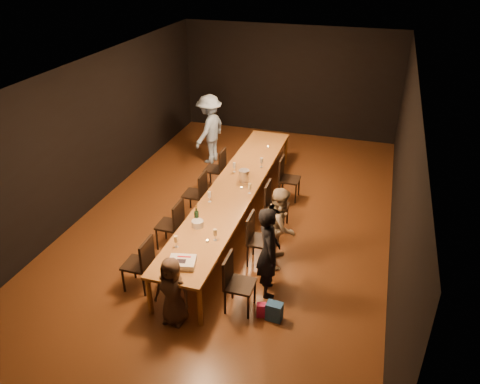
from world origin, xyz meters
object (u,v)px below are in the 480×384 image
(woman_birthday, at_px, (268,252))
(chair_right_2, at_px, (277,206))
(chair_left_3, at_px, (215,169))
(woman_tan, at_px, (281,226))
(ice_bucket, at_px, (244,175))
(chair_left_2, at_px, (194,193))
(man_blue, at_px, (210,129))
(child, at_px, (172,291))
(plate_stack, at_px, (198,224))
(chair_left_1, at_px, (169,224))
(table, at_px, (235,189))
(chair_right_3, at_px, (290,179))
(champagne_bottle, at_px, (196,214))
(chair_right_1, at_px, (261,240))
(chair_left_0, at_px, (137,263))
(chair_right_0, at_px, (240,284))
(birthday_cake, at_px, (182,262))

(woman_birthday, bearing_deg, chair_right_2, -12.61)
(chair_left_3, bearing_deg, woman_tan, -138.19)
(ice_bucket, bearing_deg, chair_left_2, -162.48)
(man_blue, height_order, child, man_blue)
(child, distance_m, plate_stack, 1.44)
(child, bearing_deg, chair_left_1, 118.58)
(chair_right_2, relative_size, woman_birthday, 0.61)
(chair_left_2, xyz_separation_m, woman_tan, (2.00, -1.04, 0.25))
(table, distance_m, chair_left_2, 0.88)
(plate_stack, bearing_deg, chair_right_3, 69.61)
(chair_right_2, xyz_separation_m, woman_tan, (0.30, -1.04, 0.25))
(chair_right_2, height_order, chair_right_3, same)
(man_blue, bearing_deg, chair_right_2, 52.70)
(woman_tan, height_order, champagne_bottle, woman_tan)
(chair_right_2, xyz_separation_m, plate_stack, (-1.01, -1.52, 0.34))
(chair_right_1, height_order, champagne_bottle, champagne_bottle)
(chair_right_1, distance_m, ice_bucket, 1.72)
(chair_left_2, relative_size, chair_left_3, 1.00)
(chair_left_0, bearing_deg, chair_right_0, -90.00)
(chair_right_0, height_order, chair_left_2, same)
(chair_right_0, height_order, chair_right_2, same)
(chair_left_3, relative_size, woman_tan, 0.65)
(chair_left_0, xyz_separation_m, chair_left_3, (0.00, 3.60, 0.00))
(chair_right_1, distance_m, chair_left_2, 2.08)
(chair_right_3, xyz_separation_m, ice_bucket, (-0.75, -0.90, 0.40))
(chair_right_1, bearing_deg, birthday_cake, -31.86)
(woman_tan, relative_size, plate_stack, 7.19)
(table, xyz_separation_m, plate_stack, (-0.16, -1.52, 0.10))
(chair_right_3, bearing_deg, plate_stack, -20.39)
(chair_right_0, distance_m, chair_left_0, 1.70)
(birthday_cake, height_order, plate_stack, plate_stack)
(table, distance_m, child, 2.94)
(chair_right_2, relative_size, chair_left_1, 1.00)
(champagne_bottle, bearing_deg, woman_birthday, -19.31)
(birthday_cake, bearing_deg, woman_birthday, 17.47)
(chair_right_0, distance_m, woman_tan, 1.42)
(chair_left_1, relative_size, ice_bucket, 4.00)
(chair_right_2, height_order, woman_tan, woman_tan)
(chair_right_2, distance_m, chair_left_3, 2.08)
(chair_left_2, relative_size, champagne_bottle, 2.77)
(table, xyz_separation_m, woman_tan, (1.15, -1.04, 0.01))
(chair_left_1, relative_size, chair_left_3, 1.00)
(chair_right_3, height_order, plate_stack, chair_right_3)
(chair_right_2, height_order, champagne_bottle, champagne_bottle)
(chair_right_2, xyz_separation_m, chair_right_3, (0.00, 1.20, 0.00))
(chair_left_1, distance_m, child, 1.93)
(table, distance_m, chair_left_1, 1.49)
(chair_right_0, relative_size, plate_stack, 4.71)
(chair_left_1, bearing_deg, chair_right_3, -35.31)
(chair_right_0, bearing_deg, chair_left_1, -125.22)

